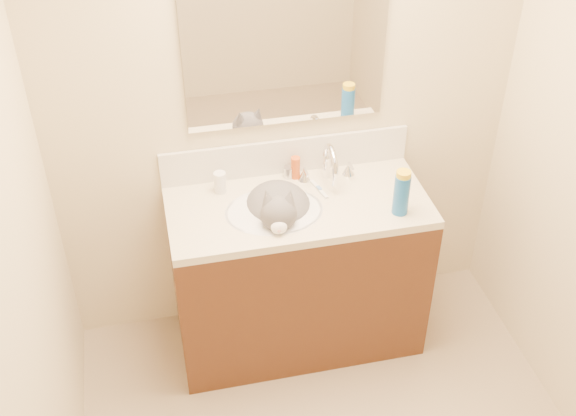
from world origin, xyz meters
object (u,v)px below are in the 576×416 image
faucet (329,167)px  spray_can (401,195)px  silver_jar (289,172)px  pill_bottle (220,182)px  amber_bottle (295,168)px  vanity_cabinet (298,276)px  basin (274,223)px  cat (279,210)px

faucet → spray_can: (0.25, -0.30, 0.01)m
silver_jar → pill_bottle: bearing=-172.1°
faucet → amber_bottle: faucet is taller
faucet → pill_bottle: faucet is taller
vanity_cabinet → basin: bearing=-166.0°
cat → amber_bottle: cat is taller
faucet → amber_bottle: size_ratio=2.51×
silver_jar → spray_can: (0.42, -0.38, 0.07)m
faucet → spray_can: bearing=-50.5°
faucet → silver_jar: 0.20m
basin → vanity_cabinet: bearing=14.0°
pill_bottle → spray_can: size_ratio=0.53×
faucet → silver_jar: bearing=155.6°
spray_can → faucet: bearing=129.5°
basin → cat: bearing=43.8°
basin → silver_jar: size_ratio=7.96×
vanity_cabinet → silver_jar: size_ratio=21.22×
cat → silver_jar: (0.10, 0.22, 0.05)m
basin → silver_jar: silver_jar is taller
faucet → silver_jar: (-0.18, 0.08, -0.06)m
vanity_cabinet → pill_bottle: size_ratio=11.61×
faucet → amber_bottle: bearing=154.3°
faucet → silver_jar: size_ratio=4.95×
amber_bottle → spray_can: size_ratio=0.58×
amber_bottle → spray_can: (0.39, -0.37, 0.04)m
cat → spray_can: spray_can is taller
vanity_cabinet → spray_can: size_ratio=6.20×
amber_bottle → faucet: bearing=-25.7°
vanity_cabinet → faucet: bearing=37.3°
pill_bottle → amber_bottle: bearing=5.7°
cat → amber_bottle: 0.26m
silver_jar → faucet: bearing=-24.4°
basin → amber_bottle: 0.31m
vanity_cabinet → cat: cat is taller
amber_bottle → silver_jar: bearing=161.9°
faucet → spray_can: faucet is taller
basin → spray_can: 0.59m
cat → spray_can: 0.56m
silver_jar → vanity_cabinet: bearing=-90.7°
faucet → cat: 0.33m
amber_bottle → basin: bearing=-122.9°
faucet → pill_bottle: bearing=176.3°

